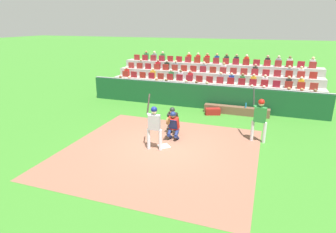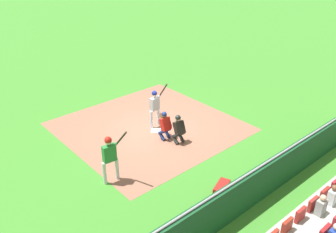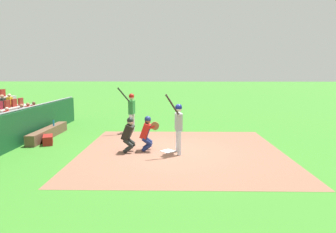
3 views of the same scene
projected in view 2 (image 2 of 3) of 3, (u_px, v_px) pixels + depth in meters
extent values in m
plane|color=#387D27|center=(156.00, 131.00, 16.32)|extent=(160.00, 160.00, 0.00)
cube|color=#8B5B47|center=(149.00, 127.00, 16.66)|extent=(7.46, 7.33, 0.01)
cube|color=white|center=(156.00, 130.00, 16.32)|extent=(0.62, 0.62, 0.02)
cylinder|color=silver|center=(151.00, 120.00, 16.37)|extent=(0.15, 0.15, 0.85)
cylinder|color=silver|center=(158.00, 116.00, 16.69)|extent=(0.15, 0.15, 0.85)
cube|color=#A29EA7|center=(155.00, 104.00, 16.19)|extent=(0.47, 0.28, 0.60)
sphere|color=beige|center=(154.00, 95.00, 15.99)|extent=(0.22, 0.22, 0.22)
sphere|color=navy|center=(154.00, 93.00, 15.96)|extent=(0.24, 0.24, 0.24)
cylinder|color=#A29EA7|center=(156.00, 98.00, 16.08)|extent=(0.48, 0.10, 0.14)
cylinder|color=#A29EA7|center=(158.00, 97.00, 16.20)|extent=(0.17, 0.13, 0.13)
cylinder|color=black|center=(163.00, 90.00, 15.93)|extent=(0.15, 0.49, 0.71)
sphere|color=black|center=(160.00, 96.00, 16.21)|extent=(0.06, 0.06, 0.06)
cylinder|color=navy|center=(162.00, 136.00, 15.56)|extent=(0.14, 0.38, 0.34)
cylinder|color=navy|center=(162.00, 132.00, 15.46)|extent=(0.14, 0.38, 0.33)
cylinder|color=navy|center=(167.00, 134.00, 15.75)|extent=(0.14, 0.38, 0.34)
cylinder|color=navy|center=(167.00, 130.00, 15.65)|extent=(0.14, 0.38, 0.33)
cube|color=red|center=(166.00, 124.00, 15.34)|extent=(0.42, 0.41, 0.60)
cube|color=navy|center=(164.00, 123.00, 15.43)|extent=(0.38, 0.20, 0.45)
sphere|color=brown|center=(164.00, 116.00, 15.23)|extent=(0.22, 0.22, 0.22)
cube|color=black|center=(164.00, 116.00, 15.23)|extent=(0.20, 0.10, 0.20)
sphere|color=navy|center=(164.00, 114.00, 15.21)|extent=(0.24, 0.24, 0.24)
cylinder|color=brown|center=(162.00, 116.00, 15.56)|extent=(0.07, 0.30, 0.30)
cylinder|color=red|center=(165.00, 118.00, 15.49)|extent=(0.15, 0.40, 0.22)
cylinder|color=black|center=(175.00, 140.00, 15.29)|extent=(0.18, 0.40, 0.34)
cylinder|color=black|center=(175.00, 136.00, 15.19)|extent=(0.18, 0.39, 0.33)
cylinder|color=black|center=(181.00, 138.00, 15.46)|extent=(0.18, 0.40, 0.34)
cylinder|color=black|center=(181.00, 133.00, 15.35)|extent=(0.18, 0.39, 0.33)
cube|color=black|center=(179.00, 128.00, 15.07)|extent=(0.46, 0.46, 0.60)
cube|color=black|center=(178.00, 126.00, 15.16)|extent=(0.40, 0.25, 0.45)
sphere|color=tan|center=(178.00, 119.00, 14.97)|extent=(0.22, 0.22, 0.22)
cube|color=black|center=(178.00, 119.00, 14.97)|extent=(0.21, 0.13, 0.20)
sphere|color=black|center=(178.00, 118.00, 14.95)|extent=(0.24, 0.24, 0.24)
cube|color=#154826|center=(266.00, 179.00, 12.04)|extent=(13.91, 0.24, 1.37)
cylinder|color=gray|center=(269.00, 161.00, 11.71)|extent=(13.91, 0.07, 0.07)
cube|color=brown|center=(208.00, 211.00, 11.34)|extent=(3.51, 0.40, 0.44)
cylinder|color=#2178C2|center=(196.00, 208.00, 10.94)|extent=(0.07, 0.07, 0.27)
cube|color=maroon|center=(222.00, 189.00, 12.38)|extent=(0.87, 0.62, 0.35)
cylinder|color=silver|center=(105.00, 173.00, 12.71)|extent=(0.14, 0.14, 0.89)
cylinder|color=silver|center=(117.00, 169.00, 12.96)|extent=(0.14, 0.14, 0.89)
cube|color=#267433|center=(109.00, 153.00, 12.48)|extent=(0.50, 0.27, 0.63)
sphere|color=#C7A98A|center=(108.00, 142.00, 12.27)|extent=(0.23, 0.23, 0.23)
sphere|color=#B31A12|center=(108.00, 140.00, 12.24)|extent=(0.26, 0.26, 0.26)
cylinder|color=#267433|center=(110.00, 146.00, 12.35)|extent=(0.51, 0.20, 0.14)
cylinder|color=#267433|center=(115.00, 144.00, 12.45)|extent=(0.18, 0.16, 0.13)
cylinder|color=black|center=(121.00, 138.00, 12.16)|extent=(0.16, 0.55, 0.67)
sphere|color=black|center=(117.00, 143.00, 12.44)|extent=(0.06, 0.06, 0.06)
cube|color=#A09D96|center=(315.00, 218.00, 11.01)|extent=(14.12, 1.01, 0.49)
cube|color=maroon|center=(287.00, 226.00, 10.09)|extent=(0.44, 0.10, 0.42)
cube|color=maroon|center=(300.00, 215.00, 10.49)|extent=(0.44, 0.10, 0.42)
cube|color=maroon|center=(313.00, 204.00, 10.90)|extent=(0.44, 0.10, 0.42)
cube|color=gray|center=(321.00, 207.00, 10.71)|extent=(0.32, 0.22, 0.52)
sphere|color=#CFB188|center=(323.00, 198.00, 10.54)|extent=(0.19, 0.19, 0.19)
cube|color=maroon|center=(324.00, 194.00, 11.30)|extent=(0.44, 0.10, 0.42)
cube|color=silver|center=(332.00, 197.00, 11.11)|extent=(0.32, 0.22, 0.52)
sphere|color=brown|center=(335.00, 188.00, 10.94)|extent=(0.19, 0.19, 0.19)
cube|color=maroon|center=(335.00, 185.00, 11.70)|extent=(0.44, 0.10, 0.42)
cube|color=maroon|center=(324.00, 233.00, 9.19)|extent=(0.44, 0.10, 0.42)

